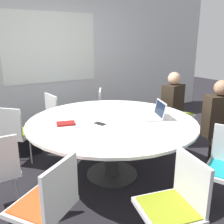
{
  "coord_description": "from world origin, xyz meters",
  "views": [
    {
      "loc": [
        -1.5,
        -2.51,
        1.7
      ],
      "look_at": [
        0.0,
        0.0,
        0.85
      ],
      "focal_mm": 40.0,
      "sensor_mm": 36.0,
      "label": 1
    }
  ],
  "objects_px": {
    "chair_6": "(48,200)",
    "spiral_notebook": "(66,123)",
    "cell_phone": "(100,124)",
    "handbag": "(28,145)",
    "chair_3": "(59,114)",
    "person_1": "(173,103)",
    "person_0": "(219,118)",
    "chair_4": "(14,130)",
    "chair_7": "(176,201)",
    "laptop": "(155,114)",
    "chair_2": "(107,109)",
    "chair_1": "(176,111)"
  },
  "relations": [
    {
      "from": "person_0",
      "to": "person_1",
      "type": "bearing_deg",
      "value": -72.05
    },
    {
      "from": "laptop",
      "to": "cell_phone",
      "type": "relative_size",
      "value": 2.58
    },
    {
      "from": "chair_6",
      "to": "person_1",
      "type": "xyz_separation_m",
      "value": [
        2.45,
        1.19,
        0.19
      ]
    },
    {
      "from": "chair_3",
      "to": "person_1",
      "type": "xyz_separation_m",
      "value": [
        1.6,
        -0.99,
        0.19
      ]
    },
    {
      "from": "chair_4",
      "to": "chair_3",
      "type": "bearing_deg",
      "value": 73.72
    },
    {
      "from": "chair_3",
      "to": "person_1",
      "type": "relative_size",
      "value": 0.71
    },
    {
      "from": "cell_phone",
      "to": "handbag",
      "type": "height_order",
      "value": "cell_phone"
    },
    {
      "from": "chair_3",
      "to": "laptop",
      "type": "distance_m",
      "value": 1.74
    },
    {
      "from": "chair_1",
      "to": "chair_6",
      "type": "bearing_deg",
      "value": 11.55
    },
    {
      "from": "chair_7",
      "to": "handbag",
      "type": "height_order",
      "value": "chair_7"
    },
    {
      "from": "cell_phone",
      "to": "chair_6",
      "type": "bearing_deg",
      "value": -138.41
    },
    {
      "from": "chair_1",
      "to": "chair_4",
      "type": "xyz_separation_m",
      "value": [
        -2.59,
        0.42,
        0.0
      ]
    },
    {
      "from": "spiral_notebook",
      "to": "chair_4",
      "type": "bearing_deg",
      "value": 120.07
    },
    {
      "from": "chair_4",
      "to": "chair_7",
      "type": "distance_m",
      "value": 2.39
    },
    {
      "from": "chair_3",
      "to": "spiral_notebook",
      "type": "distance_m",
      "value": 1.28
    },
    {
      "from": "chair_7",
      "to": "cell_phone",
      "type": "bearing_deg",
      "value": 11.31
    },
    {
      "from": "cell_phone",
      "to": "handbag",
      "type": "xyz_separation_m",
      "value": [
        -0.59,
        1.25,
        -0.62
      ]
    },
    {
      "from": "chair_1",
      "to": "person_1",
      "type": "bearing_deg",
      "value": 19.03
    },
    {
      "from": "laptop",
      "to": "handbag",
      "type": "distance_m",
      "value": 2.02
    },
    {
      "from": "chair_3",
      "to": "person_1",
      "type": "bearing_deg",
      "value": 51.75
    },
    {
      "from": "chair_3",
      "to": "chair_4",
      "type": "relative_size",
      "value": 1.0
    },
    {
      "from": "person_1",
      "to": "spiral_notebook",
      "type": "xyz_separation_m",
      "value": [
        -1.93,
        -0.22,
        0.05
      ]
    },
    {
      "from": "person_1",
      "to": "spiral_notebook",
      "type": "bearing_deg",
      "value": -8.46
    },
    {
      "from": "chair_1",
      "to": "chair_2",
      "type": "distance_m",
      "value": 1.19
    },
    {
      "from": "chair_2",
      "to": "person_0",
      "type": "xyz_separation_m",
      "value": [
        0.68,
        -1.76,
        0.19
      ]
    },
    {
      "from": "person_0",
      "to": "cell_phone",
      "type": "bearing_deg",
      "value": 4.3
    },
    {
      "from": "chair_6",
      "to": "handbag",
      "type": "xyz_separation_m",
      "value": [
        0.28,
        2.03,
        -0.37
      ]
    },
    {
      "from": "person_0",
      "to": "handbag",
      "type": "relative_size",
      "value": 3.36
    },
    {
      "from": "spiral_notebook",
      "to": "chair_1",
      "type": "bearing_deg",
      "value": 9.75
    },
    {
      "from": "chair_1",
      "to": "spiral_notebook",
      "type": "bearing_deg",
      "value": -5.36
    },
    {
      "from": "person_1",
      "to": "cell_phone",
      "type": "distance_m",
      "value": 1.63
    },
    {
      "from": "chair_4",
      "to": "person_1",
      "type": "distance_m",
      "value": 2.46
    },
    {
      "from": "chair_2",
      "to": "spiral_notebook",
      "type": "relative_size",
      "value": 3.55
    },
    {
      "from": "chair_1",
      "to": "person_1",
      "type": "relative_size",
      "value": 0.71
    },
    {
      "from": "person_1",
      "to": "handbag",
      "type": "height_order",
      "value": "person_1"
    },
    {
      "from": "spiral_notebook",
      "to": "cell_phone",
      "type": "relative_size",
      "value": 1.57
    },
    {
      "from": "person_1",
      "to": "laptop",
      "type": "relative_size",
      "value": 3.03
    },
    {
      "from": "chair_7",
      "to": "spiral_notebook",
      "type": "bearing_deg",
      "value": 24.79
    },
    {
      "from": "chair_1",
      "to": "chair_3",
      "type": "distance_m",
      "value": 2.0
    },
    {
      "from": "person_1",
      "to": "chair_7",
      "type": "bearing_deg",
      "value": 31.48
    },
    {
      "from": "chair_1",
      "to": "cell_phone",
      "type": "bearing_deg",
      "value": 2.32
    },
    {
      "from": "chair_4",
      "to": "chair_6",
      "type": "bearing_deg",
      "value": -46.98
    },
    {
      "from": "person_1",
      "to": "chair_3",
      "type": "bearing_deg",
      "value": -46.89
    },
    {
      "from": "person_0",
      "to": "handbag",
      "type": "bearing_deg",
      "value": -17.57
    },
    {
      "from": "handbag",
      "to": "chair_3",
      "type": "bearing_deg",
      "value": 15.03
    },
    {
      "from": "chair_1",
      "to": "spiral_notebook",
      "type": "relative_size",
      "value": 3.55
    },
    {
      "from": "chair_4",
      "to": "cell_phone",
      "type": "relative_size",
      "value": 5.56
    },
    {
      "from": "chair_6",
      "to": "spiral_notebook",
      "type": "height_order",
      "value": "chair_6"
    },
    {
      "from": "person_0",
      "to": "person_1",
      "type": "relative_size",
      "value": 1.0
    },
    {
      "from": "spiral_notebook",
      "to": "chair_3",
      "type": "bearing_deg",
      "value": 74.84
    }
  ]
}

